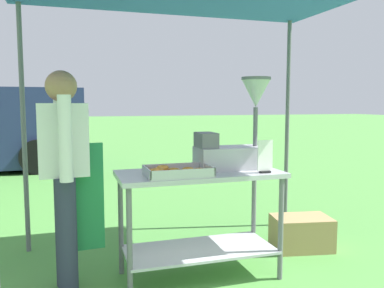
% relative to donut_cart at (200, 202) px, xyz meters
% --- Properties ---
extents(ground_plane, '(70.00, 70.00, 0.00)m').
position_rel_donut_cart_xyz_m(ground_plane, '(-0.26, 5.14, -0.61)').
color(ground_plane, '#519342').
extents(donut_cart, '(1.28, 0.57, 0.85)m').
position_rel_donut_cart_xyz_m(donut_cart, '(0.00, 0.00, 0.00)').
color(donut_cart, '#B7B7BC').
rests_on(donut_cart, ground).
extents(donut_tray, '(0.48, 0.31, 0.07)m').
position_rel_donut_cart_xyz_m(donut_tray, '(-0.21, -0.12, 0.27)').
color(donut_tray, '#B7B7BC').
rests_on(donut_tray, donut_cart).
extents(donut_fryer, '(0.62, 0.28, 0.74)m').
position_rel_donut_cart_xyz_m(donut_fryer, '(0.33, 0.06, 0.50)').
color(donut_fryer, '#B7B7BC').
rests_on(donut_fryer, donut_cart).
extents(menu_sign, '(0.13, 0.05, 0.25)m').
position_rel_donut_cart_xyz_m(menu_sign, '(0.46, -0.20, 0.35)').
color(menu_sign, black).
rests_on(menu_sign, donut_cart).
extents(vendor, '(0.46, 0.54, 1.61)m').
position_rel_donut_cart_xyz_m(vendor, '(-1.00, 0.07, 0.30)').
color(vendor, '#2D3347').
rests_on(vendor, ground).
extents(supply_crate, '(0.59, 0.45, 0.31)m').
position_rel_donut_cart_xyz_m(supply_crate, '(1.11, 0.28, -0.45)').
color(supply_crate, tan).
rests_on(supply_crate, ground).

